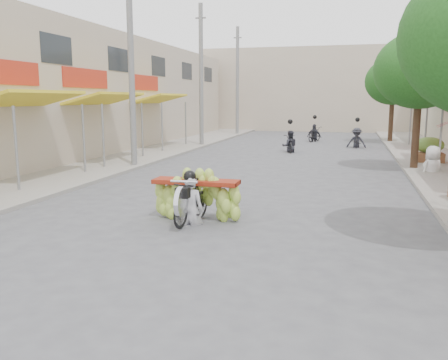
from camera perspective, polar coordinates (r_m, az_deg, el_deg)
ground at (r=6.73m, az=-13.23°, el=-14.60°), size 120.00×120.00×0.00m
sidewalk_left at (r=22.84m, az=-11.11°, el=2.83°), size 4.00×60.00×0.12m
shophouse_row_left at (r=24.46m, az=-23.13°, el=9.59°), size 9.77×40.00×6.00m
far_building at (r=43.48m, az=11.17°, el=10.58°), size 20.00×6.00×7.00m
utility_pole_mid at (r=19.33m, az=-11.11°, el=13.38°), size 0.60×0.24×8.00m
utility_pole_far at (r=27.70m, az=-2.77°, el=12.40°), size 0.60×0.24×8.00m
utility_pole_back at (r=36.37m, az=1.62°, el=11.78°), size 0.60×0.24×8.00m
street_tree_mid at (r=19.55m, az=22.54°, el=12.08°), size 3.40×3.40×5.25m
street_tree_far at (r=31.49m, az=19.70°, el=11.09°), size 3.40×3.40×5.25m
produce_crate_far at (r=21.71m, az=23.43°, el=3.59°), size 1.20×0.88×1.16m
banana_motorbike at (r=10.63m, az=-3.73°, el=-1.49°), size 2.20×1.85×2.00m
pedestrian at (r=18.80m, az=23.94°, el=3.80°), size 1.08×0.99×1.89m
bg_motorbike_a at (r=24.81m, az=7.92°, el=5.07°), size 0.89×1.63×1.95m
bg_motorbike_b at (r=27.86m, az=15.69°, el=5.45°), size 1.06×1.87×1.95m
bg_motorbike_c at (r=31.31m, az=10.83°, el=6.00°), size 1.12×1.78×1.95m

